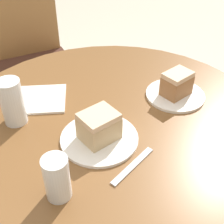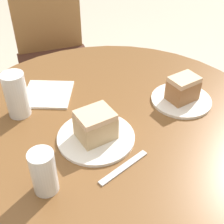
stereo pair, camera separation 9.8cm
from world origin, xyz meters
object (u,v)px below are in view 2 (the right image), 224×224
Objects in this scene: cake_slice_near at (95,125)px; cake_slice_far at (183,88)px; glass_lemonade at (44,174)px; plate_near at (96,137)px; glass_water at (17,97)px; plate_far at (181,100)px; chair at (55,59)px.

cake_slice_far is at bearing 19.80° from cake_slice_near.
glass_lemonade is at bearing -136.01° from cake_slice_near.
plate_near is at bearing 43.99° from glass_lemonade.
cake_slice_far is (0.33, 0.12, -0.00)m from cake_slice_near.
cake_slice_near is at bearing -38.98° from glass_water.
cake_slice_far is at bearing 19.80° from plate_near.
plate_near is at bearing 180.00° from cake_slice_near.
plate_far is 0.05m from cake_slice_far.
chair is 3.82× the size of plate_near.
plate_near is 0.23m from glass_lemonade.
cake_slice_near is (-0.33, -0.12, 0.05)m from plate_far.
plate_far is at bearing -6.31° from glass_water.
cake_slice_far is 0.55m from glass_water.
cake_slice_far is at bearing -6.31° from glass_water.
plate_far is 0.56m from glass_lemonade.
plate_far is at bearing -73.31° from chair.
cake_slice_far reaches higher than plate_near.
plate_far is (0.38, -0.94, 0.29)m from chair.
plate_far is (0.33, 0.12, 0.00)m from plate_near.
chair is at bearing 84.91° from glass_lemonade.
cake_slice_far is (0.33, 0.12, 0.05)m from plate_near.
chair is at bearing 92.75° from plate_near.
cake_slice_near is (0.00, 0.00, 0.05)m from plate_near.
cake_slice_near is at bearing 43.99° from glass_lemonade.
plate_near is at bearing -38.98° from glass_water.
glass_lemonade reaches higher than plate_far.
chair reaches higher than plate_far.
cake_slice_far is 0.93× the size of glass_lemonade.
cake_slice_near is 0.29m from glass_water.
cake_slice_far is (0.38, -0.94, 0.34)m from chair.
cake_slice_near is 1.02× the size of glass_lemonade.
chair is 1.06m from plate_far.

